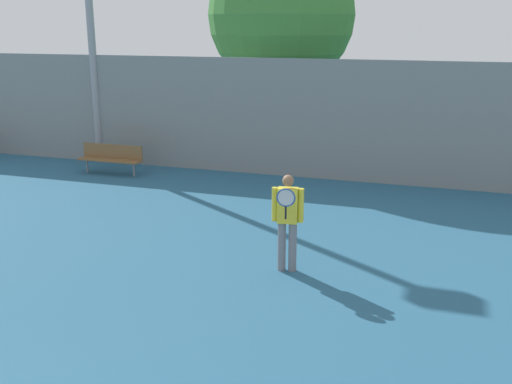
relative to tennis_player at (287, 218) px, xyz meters
name	(u,v)px	position (x,y,z in m)	size (l,w,h in m)	color
tennis_player	(287,218)	(0.00, 0.00, 0.00)	(0.53, 0.44, 1.70)	slate
bench_courtside_near	(111,156)	(-6.55, 5.15, -0.45)	(1.87, 0.40, 0.83)	brown
back_fence	(283,118)	(-1.91, 6.45, 0.66)	(29.74, 0.06, 3.22)	gray
tree_green_tall	(281,15)	(-2.74, 9.14, 3.40)	(4.52, 4.52, 6.63)	brown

